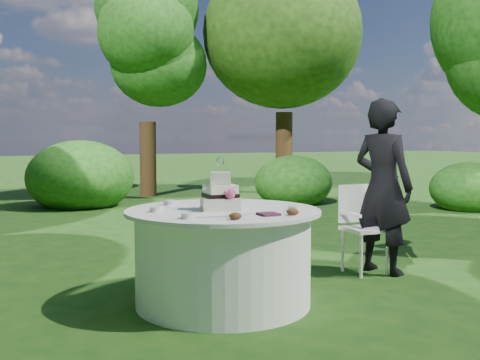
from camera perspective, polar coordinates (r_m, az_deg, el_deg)
name	(u,v)px	position (r m, az deg, el deg)	size (l,w,h in m)	color
ground	(223,304)	(4.65, -1.71, -12.44)	(80.00, 80.00, 0.00)	#133C10
napkins	(268,214)	(4.14, 2.91, -3.48)	(0.14, 0.14, 0.02)	#4A2036
feather_plume	(224,215)	(4.10, -1.65, -3.60)	(0.48, 0.07, 0.01)	white
guest	(383,186)	(5.70, 14.32, -0.64)	(0.63, 0.41, 1.72)	black
table	(223,256)	(4.56, -1.72, -7.75)	(1.56, 1.56, 0.77)	white
cake	(221,195)	(4.46, -1.98, -1.57)	(0.37, 0.37, 0.42)	white
chair	(361,221)	(5.73, 12.20, -4.08)	(0.41, 0.39, 0.87)	white
votives	(202,209)	(4.37, -3.93, -2.93)	(1.10, 0.92, 0.04)	silver
petal_cups	(265,214)	(4.05, 2.53, -3.45)	(0.56, 0.10, 0.05)	#562D16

